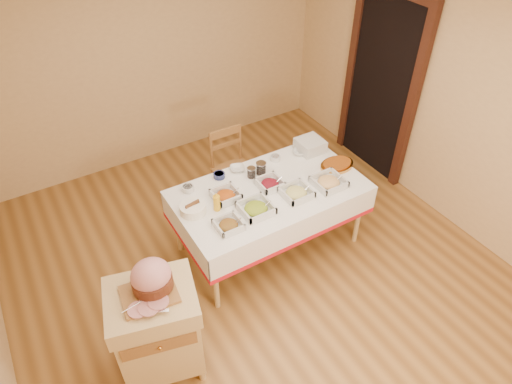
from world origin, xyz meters
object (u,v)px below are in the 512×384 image
butcher_cart (157,327)px  dining_chair (233,169)px  dining_table (269,202)px  brass_platter (337,165)px  preserve_jar_right (261,169)px  preserve_jar_left (251,173)px  bread_basket (193,209)px  mustard_bottle (217,202)px  ham_on_board (151,279)px  plate_stack (310,145)px

butcher_cart → dining_chair: bearing=45.6°
dining_table → brass_platter: bearing=-3.1°
dining_table → preserve_jar_right: bearing=76.8°
preserve_jar_left → bread_basket: bearing=-166.1°
dining_table → preserve_jar_left: (-0.05, 0.26, 0.21)m
mustard_bottle → bread_basket: mustard_bottle is taller
butcher_cart → brass_platter: size_ratio=2.48×
dining_chair → preserve_jar_left: bearing=-98.1°
butcher_cart → preserve_jar_left: bearing=34.5°
preserve_jar_left → mustard_bottle: 0.57m
preserve_jar_left → preserve_jar_right: bearing=-1.7°
butcher_cart → brass_platter: 2.35m
ham_on_board → plate_stack: bearing=25.3°
preserve_jar_right → plate_stack: bearing=6.8°
ham_on_board → preserve_jar_left: bearing=34.4°
plate_stack → mustard_bottle: bearing=-165.6°
bread_basket → preserve_jar_right: bearing=11.9°
preserve_jar_left → plate_stack: (0.77, 0.07, 0.01)m
plate_stack → brass_platter: (0.07, -0.37, -0.04)m
dining_chair → brass_platter: bearing=-48.3°
preserve_jar_right → preserve_jar_left: bearing=178.3°
bread_basket → brass_platter: size_ratio=0.64×
dining_chair → mustard_bottle: mustard_bottle is taller
butcher_cart → preserve_jar_left: (1.40, 0.96, 0.29)m
dining_table → mustard_bottle: 0.61m
preserve_jar_right → brass_platter: size_ratio=0.36×
dining_table → bread_basket: (-0.76, 0.08, 0.21)m
dining_chair → plate_stack: dining_chair is taller
butcher_cart → brass_platter: butcher_cart is taller
brass_platter → preserve_jar_right: bearing=157.7°
butcher_cart → plate_stack: bearing=25.6°
mustard_bottle → plate_stack: size_ratio=0.75×
mustard_bottle → brass_platter: mustard_bottle is taller
ham_on_board → preserve_jar_left: ham_on_board is taller
dining_table → preserve_jar_right: 0.34m
butcher_cart → dining_chair: (1.48, 1.51, -0.04)m
preserve_jar_left → plate_stack: size_ratio=0.42×
dining_chair → ham_on_board: 2.14m
butcher_cart → bread_basket: (0.69, 0.79, 0.29)m
dining_chair → ham_on_board: ham_on_board is taller
preserve_jar_right → mustard_bottle: size_ratio=0.67×
dining_table → brass_platter: (0.78, -0.04, 0.18)m
dining_table → butcher_cart: 1.62m
bread_basket → brass_platter: bearing=-4.5°
ham_on_board → plate_stack: ham_on_board is taller
dining_table → plate_stack: (0.71, 0.33, 0.23)m
ham_on_board → bread_basket: bearing=49.3°
dining_chair → plate_stack: size_ratio=3.53×
preserve_jar_left → mustard_bottle: (-0.51, -0.25, 0.04)m
dining_table → brass_platter: 0.80m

